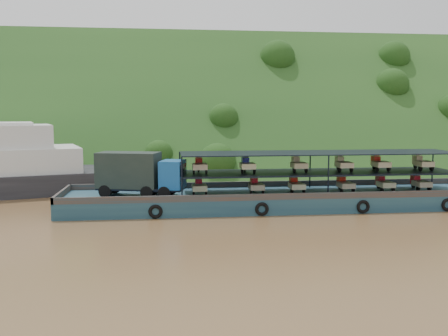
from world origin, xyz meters
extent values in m
plane|color=brown|center=(0.00, 0.00, 0.00)|extent=(160.00, 160.00, 0.00)
cube|color=#1A3B15|center=(0.00, 36.00, 0.00)|extent=(140.00, 39.60, 39.60)
cube|color=#143147|center=(2.35, 1.91, 0.60)|extent=(35.00, 7.00, 1.20)
cube|color=#592D19|center=(2.35, 5.31, 1.45)|extent=(35.00, 0.20, 0.50)
cube|color=#592D19|center=(2.35, -1.49, 1.45)|extent=(35.00, 0.20, 0.50)
cube|color=#592D19|center=(-15.05, 1.91, 1.45)|extent=(0.20, 7.00, 0.50)
torus|color=black|center=(-7.65, -1.64, 0.55)|extent=(1.06, 0.26, 1.06)
torus|color=black|center=(0.35, -1.64, 0.55)|extent=(1.06, 0.26, 1.06)
torus|color=black|center=(8.35, -1.64, 0.55)|extent=(1.06, 0.26, 1.06)
torus|color=black|center=(15.35, -1.64, 0.55)|extent=(1.06, 0.26, 1.06)
cylinder|color=black|center=(-11.60, 1.19, 1.70)|extent=(1.05, 0.60, 1.00)
cylinder|color=black|center=(-11.05, 3.22, 1.70)|extent=(1.05, 0.60, 1.00)
cylinder|color=black|center=(-8.33, 0.31, 1.70)|extent=(1.05, 0.60, 1.00)
cylinder|color=black|center=(-7.78, 2.33, 1.70)|extent=(1.05, 0.60, 1.00)
cylinder|color=black|center=(-6.98, -0.06, 1.70)|extent=(1.05, 0.60, 1.00)
cylinder|color=black|center=(-6.43, 1.96, 1.70)|extent=(1.05, 0.60, 1.00)
cube|color=black|center=(-8.83, 1.53, 1.85)|extent=(7.12, 3.90, 0.20)
cube|color=#154F92|center=(-6.32, 0.85, 3.00)|extent=(2.26, 2.75, 2.19)
cube|color=black|center=(-5.50, 0.62, 3.39)|extent=(0.58, 1.94, 0.90)
cube|color=black|center=(-9.79, 1.79, 3.29)|extent=(5.25, 3.57, 2.79)
cube|color=black|center=(5.85, 1.91, 2.86)|extent=(23.00, 5.00, 0.12)
cube|color=black|center=(5.85, 1.91, 4.50)|extent=(23.00, 5.00, 0.08)
cylinder|color=black|center=(-5.65, -0.59, 2.85)|extent=(0.12, 0.12, 3.30)
cylinder|color=black|center=(-5.65, 4.41, 2.85)|extent=(0.12, 0.12, 3.30)
cylinder|color=black|center=(5.85, -0.59, 2.85)|extent=(0.12, 0.12, 3.30)
cylinder|color=black|center=(5.85, 4.41, 2.85)|extent=(0.12, 0.12, 3.30)
cylinder|color=black|center=(17.35, 4.41, 2.85)|extent=(0.12, 0.12, 3.30)
cylinder|color=black|center=(-4.17, 2.96, 1.46)|extent=(0.12, 0.52, 0.52)
cylinder|color=black|center=(-4.67, 1.16, 1.46)|extent=(0.14, 0.52, 0.52)
cylinder|color=black|center=(-3.67, 1.16, 1.46)|extent=(0.14, 0.52, 0.52)
cube|color=beige|center=(-4.17, 1.51, 1.80)|extent=(1.15, 1.50, 0.44)
cube|color=#B10B26|center=(-4.17, 2.66, 1.98)|extent=(0.55, 0.80, 0.80)
cube|color=#B10B26|center=(-4.17, 2.46, 2.48)|extent=(0.50, 0.10, 0.10)
cylinder|color=black|center=(0.48, 2.96, 1.46)|extent=(0.12, 0.52, 0.52)
cylinder|color=black|center=(-0.02, 1.16, 1.46)|extent=(0.14, 0.52, 0.52)
cylinder|color=black|center=(0.98, 1.16, 1.46)|extent=(0.14, 0.52, 0.52)
cube|color=tan|center=(0.48, 1.51, 1.80)|extent=(1.15, 1.50, 0.44)
cube|color=red|center=(0.48, 2.66, 1.98)|extent=(0.55, 0.80, 0.80)
cube|color=red|center=(0.48, 2.46, 2.48)|extent=(0.50, 0.10, 0.10)
cylinder|color=black|center=(3.88, 2.96, 1.46)|extent=(0.12, 0.52, 0.52)
cylinder|color=black|center=(3.38, 1.16, 1.46)|extent=(0.14, 0.52, 0.52)
cylinder|color=black|center=(4.38, 1.16, 1.46)|extent=(0.14, 0.52, 0.52)
cube|color=beige|center=(3.88, 1.51, 1.80)|extent=(1.15, 1.50, 0.44)
cube|color=red|center=(3.88, 2.66, 1.98)|extent=(0.55, 0.80, 0.80)
cube|color=red|center=(3.88, 2.46, 2.48)|extent=(0.50, 0.10, 0.10)
cylinder|color=black|center=(8.09, 2.96, 1.46)|extent=(0.12, 0.52, 0.52)
cylinder|color=black|center=(7.59, 1.16, 1.46)|extent=(0.14, 0.52, 0.52)
cylinder|color=black|center=(8.59, 1.16, 1.46)|extent=(0.14, 0.52, 0.52)
cube|color=tan|center=(8.09, 1.51, 1.80)|extent=(1.15, 1.50, 0.44)
cube|color=red|center=(8.09, 2.66, 1.98)|extent=(0.55, 0.80, 0.80)
cube|color=red|center=(8.09, 2.46, 2.48)|extent=(0.50, 0.10, 0.10)
cylinder|color=black|center=(11.59, 2.96, 1.46)|extent=(0.12, 0.52, 0.52)
cylinder|color=black|center=(11.09, 1.16, 1.46)|extent=(0.14, 0.52, 0.52)
cylinder|color=black|center=(12.09, 1.16, 1.46)|extent=(0.14, 0.52, 0.52)
cube|color=beige|center=(11.59, 1.51, 1.80)|extent=(1.15, 1.50, 0.44)
cube|color=#A80B1F|center=(11.59, 2.66, 1.98)|extent=(0.55, 0.80, 0.80)
cube|color=#A80B1F|center=(11.59, 2.46, 2.48)|extent=(0.50, 0.10, 0.10)
cylinder|color=black|center=(14.80, 2.96, 1.46)|extent=(0.12, 0.52, 0.52)
cylinder|color=black|center=(14.30, 1.16, 1.46)|extent=(0.14, 0.52, 0.52)
cylinder|color=black|center=(15.30, 1.16, 1.46)|extent=(0.14, 0.52, 0.52)
cube|color=#C3AF8A|center=(14.80, 1.51, 1.80)|extent=(1.15, 1.50, 0.44)
cube|color=#B00B1E|center=(14.80, 2.66, 1.98)|extent=(0.55, 0.80, 0.80)
cube|color=#B00B1E|center=(14.80, 2.46, 2.48)|extent=(0.50, 0.10, 0.10)
cylinder|color=black|center=(-4.14, 2.96, 3.18)|extent=(0.12, 0.52, 0.52)
cylinder|color=black|center=(-4.64, 1.16, 3.18)|extent=(0.14, 0.52, 0.52)
cylinder|color=black|center=(-3.64, 1.16, 3.18)|extent=(0.14, 0.52, 0.52)
cube|color=#CBB98F|center=(-4.14, 1.51, 3.52)|extent=(1.15, 1.50, 0.44)
cube|color=#B10F0B|center=(-4.14, 2.66, 3.70)|extent=(0.55, 0.80, 0.80)
cube|color=#B10F0B|center=(-4.14, 2.46, 4.20)|extent=(0.50, 0.10, 0.10)
cylinder|color=black|center=(-0.25, 2.96, 3.18)|extent=(0.12, 0.52, 0.52)
cylinder|color=black|center=(-0.75, 1.16, 3.18)|extent=(0.14, 0.52, 0.52)
cylinder|color=black|center=(0.25, 1.16, 3.18)|extent=(0.14, 0.52, 0.52)
cube|color=beige|center=(-0.25, 1.51, 3.52)|extent=(1.15, 1.50, 0.44)
cube|color=navy|center=(-0.25, 2.66, 3.70)|extent=(0.55, 0.80, 0.80)
cube|color=navy|center=(-0.25, 2.46, 4.20)|extent=(0.50, 0.10, 0.10)
cylinder|color=black|center=(4.05, 2.96, 3.18)|extent=(0.12, 0.52, 0.52)
cylinder|color=black|center=(3.55, 1.16, 3.18)|extent=(0.14, 0.52, 0.52)
cylinder|color=black|center=(4.55, 1.16, 3.18)|extent=(0.14, 0.52, 0.52)
cube|color=tan|center=(4.05, 1.51, 3.52)|extent=(1.15, 1.50, 0.44)
cube|color=#C7B58C|center=(4.05, 2.66, 3.70)|extent=(0.55, 0.80, 0.80)
cube|color=#C7B58C|center=(4.05, 2.46, 4.20)|extent=(0.50, 0.10, 0.10)
cylinder|color=black|center=(7.89, 2.96, 3.18)|extent=(0.12, 0.52, 0.52)
cylinder|color=black|center=(7.39, 1.16, 3.18)|extent=(0.14, 0.52, 0.52)
cylinder|color=black|center=(8.39, 1.16, 3.18)|extent=(0.14, 0.52, 0.52)
cube|color=beige|center=(7.89, 1.51, 3.52)|extent=(1.15, 1.50, 0.44)
cube|color=beige|center=(7.89, 2.66, 3.70)|extent=(0.55, 0.80, 0.80)
cube|color=beige|center=(7.89, 2.46, 4.20)|extent=(0.50, 0.10, 0.10)
cylinder|color=black|center=(11.12, 2.96, 3.18)|extent=(0.12, 0.52, 0.52)
cylinder|color=black|center=(10.62, 1.16, 3.18)|extent=(0.14, 0.52, 0.52)
cylinder|color=black|center=(11.62, 1.16, 3.18)|extent=(0.14, 0.52, 0.52)
cube|color=beige|center=(11.12, 1.51, 3.52)|extent=(1.15, 1.50, 0.44)
cube|color=red|center=(11.12, 2.66, 3.70)|extent=(0.55, 0.80, 0.80)
cube|color=red|center=(11.12, 2.46, 4.20)|extent=(0.50, 0.10, 0.10)
cylinder|color=black|center=(14.91, 2.96, 3.18)|extent=(0.12, 0.52, 0.52)
cylinder|color=black|center=(14.41, 1.16, 3.18)|extent=(0.14, 0.52, 0.52)
cylinder|color=black|center=(15.41, 1.16, 3.18)|extent=(0.14, 0.52, 0.52)
cube|color=beige|center=(14.91, 1.51, 3.52)|extent=(1.15, 1.50, 0.44)
cube|color=beige|center=(14.91, 2.66, 3.70)|extent=(0.55, 0.80, 0.80)
cube|color=beige|center=(14.91, 2.46, 4.20)|extent=(0.50, 0.10, 0.10)
camera|label=1|loc=(-6.89, -38.22, 7.88)|focal=40.00mm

